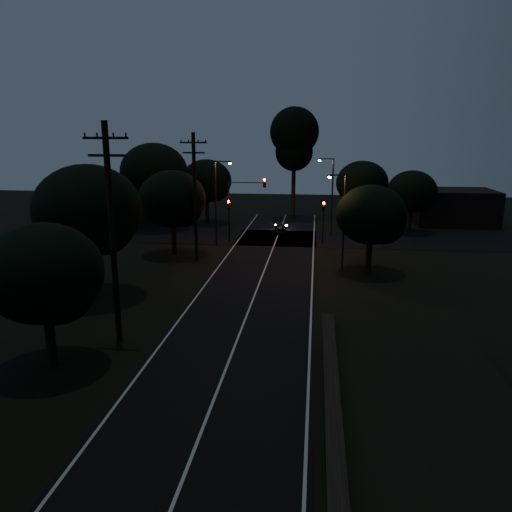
# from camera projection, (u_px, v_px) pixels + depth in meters

# --- Properties ---
(road_surface) EXTENTS (60.00, 70.00, 0.03)m
(road_surface) POSITION_uv_depth(u_px,v_px,m) (266.00, 265.00, 40.52)
(road_surface) COLOR black
(road_surface) RESTS_ON ground
(utility_pole_mid) EXTENTS (2.20, 0.30, 11.00)m
(utility_pole_mid) POSITION_uv_depth(u_px,v_px,m) (112.00, 232.00, 24.30)
(utility_pole_mid) COLOR black
(utility_pole_mid) RESTS_ON ground
(utility_pole_far) EXTENTS (2.20, 0.30, 10.50)m
(utility_pole_far) POSITION_uv_depth(u_px,v_px,m) (195.00, 195.00, 40.75)
(utility_pole_far) COLOR black
(utility_pole_far) RESTS_ON ground
(tree_left_b) EXTENTS (5.23, 5.23, 6.65)m
(tree_left_b) POSITION_uv_depth(u_px,v_px,m) (46.00, 276.00, 21.86)
(tree_left_b) COLOR black
(tree_left_b) RESTS_ON ground
(tree_left_c) EXTENTS (6.79, 6.79, 8.58)m
(tree_left_c) POSITION_uv_depth(u_px,v_px,m) (91.00, 213.00, 31.46)
(tree_left_c) COLOR black
(tree_left_c) RESTS_ON ground
(tree_left_d) EXTENTS (5.81, 5.81, 7.37)m
(tree_left_d) POSITION_uv_depth(u_px,v_px,m) (174.00, 201.00, 43.00)
(tree_left_d) COLOR black
(tree_left_d) RESTS_ON ground
(tree_far_nw) EXTENTS (5.92, 5.92, 7.50)m
(tree_far_nw) POSITION_uv_depth(u_px,v_px,m) (208.00, 182.00, 58.47)
(tree_far_nw) COLOR black
(tree_far_nw) RESTS_ON ground
(tree_far_w) EXTENTS (7.40, 7.40, 9.44)m
(tree_far_w) POSITION_uv_depth(u_px,v_px,m) (156.00, 173.00, 54.85)
(tree_far_w) COLOR black
(tree_far_w) RESTS_ON ground
(tree_far_ne) EXTENTS (5.89, 5.89, 7.44)m
(tree_far_ne) POSITION_uv_depth(u_px,v_px,m) (364.00, 184.00, 56.39)
(tree_far_ne) COLOR black
(tree_far_ne) RESTS_ON ground
(tree_far_e) EXTENTS (5.22, 5.22, 6.62)m
(tree_far_e) POSITION_uv_depth(u_px,v_px,m) (414.00, 193.00, 53.06)
(tree_far_e) COLOR black
(tree_far_e) RESTS_ON ground
(tree_right_a) EXTENTS (5.29, 5.29, 6.72)m
(tree_right_a) POSITION_uv_depth(u_px,v_px,m) (374.00, 216.00, 37.35)
(tree_right_a) COLOR black
(tree_right_a) RESTS_ON ground
(tall_pine) EXTENTS (5.99, 5.99, 13.61)m
(tall_pine) POSITION_uv_depth(u_px,v_px,m) (294.00, 138.00, 61.08)
(tall_pine) COLOR black
(tall_pine) RESTS_ON ground
(building_left) EXTENTS (10.00, 8.00, 4.40)m
(building_left) POSITION_uv_depth(u_px,v_px,m) (124.00, 201.00, 62.44)
(building_left) COLOR black
(building_left) RESTS_ON ground
(building_right) EXTENTS (9.00, 7.00, 4.00)m
(building_right) POSITION_uv_depth(u_px,v_px,m) (453.00, 207.00, 58.82)
(building_right) COLOR black
(building_right) RESTS_ON ground
(signal_left) EXTENTS (0.28, 0.35, 4.10)m
(signal_left) POSITION_uv_depth(u_px,v_px,m) (229.00, 213.00, 48.93)
(signal_left) COLOR black
(signal_left) RESTS_ON ground
(signal_right) EXTENTS (0.28, 0.35, 4.10)m
(signal_right) POSITION_uv_depth(u_px,v_px,m) (323.00, 214.00, 47.86)
(signal_right) COLOR black
(signal_right) RESTS_ON ground
(signal_mast) EXTENTS (3.70, 0.35, 6.25)m
(signal_mast) POSITION_uv_depth(u_px,v_px,m) (246.00, 198.00, 48.37)
(signal_mast) COLOR black
(signal_mast) RESTS_ON ground
(streetlight_a) EXTENTS (1.66, 0.26, 8.00)m
(streetlight_a) POSITION_uv_depth(u_px,v_px,m) (218.00, 197.00, 46.66)
(streetlight_a) COLOR black
(streetlight_a) RESTS_ON ground
(streetlight_b) EXTENTS (1.66, 0.26, 8.00)m
(streetlight_b) POSITION_uv_depth(u_px,v_px,m) (330.00, 191.00, 51.21)
(streetlight_b) COLOR black
(streetlight_b) RESTS_ON ground
(streetlight_c) EXTENTS (1.46, 0.26, 7.50)m
(streetlight_c) POSITION_uv_depth(u_px,v_px,m) (342.00, 216.00, 37.73)
(streetlight_c) COLOR black
(streetlight_c) RESTS_ON ground
(car) EXTENTS (1.39, 3.28, 1.11)m
(car) POSITION_uv_depth(u_px,v_px,m) (280.00, 228.00, 53.45)
(car) COLOR black
(car) RESTS_ON ground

